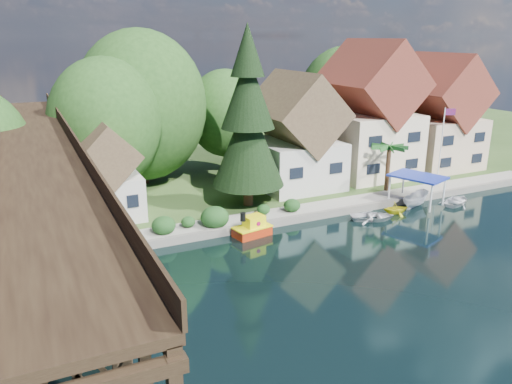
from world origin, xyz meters
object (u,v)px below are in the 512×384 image
Objects in this scene: boat_canopy at (416,193)px; boat_yellow at (396,207)px; tugboat at (253,228)px; house_left at (295,139)px; house_center at (369,119)px; boat_white_b at (457,200)px; boat_white_a at (373,215)px; house_right at (437,120)px; conifer at (248,122)px; flagpole at (443,137)px; trestle_bridge at (44,202)px; palm_tree at (389,149)px; shed at (107,178)px.

boat_yellow is at bearing -165.58° from boat_canopy.
house_left is at bearing 45.84° from tugboat.
house_center is 6.18× the size of boat_yellow.
boat_white_a is at bearing 68.73° from boat_white_b.
house_left is 11.30m from boat_white_a.
conifer is at bearing -171.86° from house_right.
house_left is 14.85m from flagpole.
palm_tree is at bearing 10.34° from trestle_bridge.
boat_yellow is (-4.50, -10.23, -5.82)m from house_center.
shed is at bearing 170.00° from conifer.
palm_tree is 8.23m from boat_white_a.
conifer reaches higher than flagpole.
trestle_bridge is 3.18× the size of house_center.
conifer is at bearing 72.89° from boat_white_a.
house_left is 1.48× the size of flagpole.
house_left reaches higher than boat_yellow.
trestle_bridge reaches higher than boat_yellow.
boat_yellow is at bearing -20.09° from shed.
boat_yellow is (-2.82, -0.73, -0.65)m from boat_canopy.
shed is 1.67× the size of palm_tree.
house_left is (23.00, 10.83, -0.21)m from trestle_bridge.
trestle_bridge is 3.55× the size of house_right.
palm_tree is (30.03, 5.48, -0.74)m from trestle_bridge.
house_left reaches higher than shed.
boat_white_a is (19.81, -8.59, -3.45)m from shed.
shed is at bearing -175.76° from house_center.
boat_white_b is at bearing -117.94° from flagpole.
house_right is 3.43× the size of boat_white_a.
house_left reaches higher than flagpole.
house_center is 10.95m from boat_canopy.
boat_white_a is 1.06× the size of boat_white_b.
house_right is at bearing -3.18° from house_center.
house_center is 2.95× the size of palm_tree.
shed is (-18.00, -1.50, -1.31)m from house_left.
tugboat is 0.91× the size of boat_white_b.
flagpole is at bearing -6.35° from shed.
flagpole is at bearing 9.76° from tugboat.
boat_white_b is at bearing -14.37° from boat_canopy.
tugboat is 0.59× the size of boat_canopy.
house_left is 0.73× the size of conifer.
tugboat is (-17.70, -9.46, -5.79)m from house_center.
house_center is 1.86× the size of flagpole.
flagpole is 2.05× the size of boat_white_a.
house_left is at bearing 142.75° from palm_tree.
conifer is 6.75× the size of boat_yellow.
house_center reaches higher than boat_white_a.
tugboat is at bearing -38.70° from shed.
boat_canopy is at bearing -100.00° from house_center.
shed is 0.52× the size of conifer.
boat_white_a is at bearing -157.50° from flagpole.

